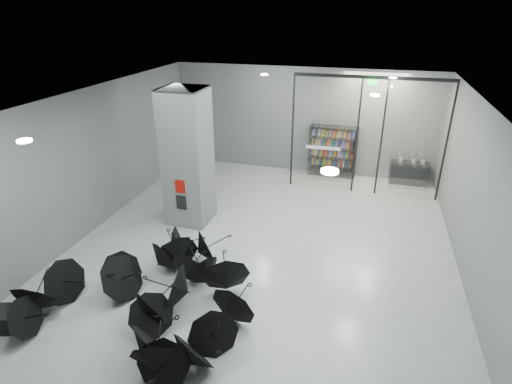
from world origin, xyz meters
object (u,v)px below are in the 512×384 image
(shop_counter, at_px, (409,173))
(umbrella_cluster, at_px, (158,296))
(column, at_px, (188,158))
(bookshelf, at_px, (333,151))

(shop_counter, height_order, umbrella_cluster, umbrella_cluster)
(column, bearing_deg, shop_counter, 35.96)
(column, relative_size, umbrella_cluster, 0.77)
(bookshelf, height_order, umbrella_cluster, bookshelf)
(column, distance_m, bookshelf, 6.13)
(shop_counter, bearing_deg, bookshelf, -179.98)
(bookshelf, relative_size, shop_counter, 1.45)
(shop_counter, bearing_deg, umbrella_cluster, -122.81)
(bookshelf, bearing_deg, column, -126.63)
(column, bearing_deg, umbrella_cluster, -76.02)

